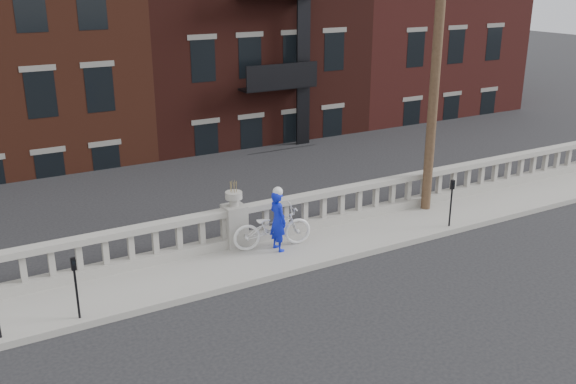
# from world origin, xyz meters

# --- Properties ---
(ground) EXTENTS (120.00, 120.00, 0.00)m
(ground) POSITION_xyz_m (0.00, 0.00, 0.00)
(ground) COLOR black
(ground) RESTS_ON ground
(sidewalk) EXTENTS (32.00, 2.20, 0.15)m
(sidewalk) POSITION_xyz_m (0.00, 3.00, 0.07)
(sidewalk) COLOR gray
(sidewalk) RESTS_ON ground
(balustrade) EXTENTS (28.00, 0.34, 1.03)m
(balustrade) POSITION_xyz_m (0.00, 3.95, 0.64)
(balustrade) COLOR gray
(balustrade) RESTS_ON sidewalk
(planter_pedestal) EXTENTS (0.55, 0.55, 1.76)m
(planter_pedestal) POSITION_xyz_m (0.00, 3.95, 0.83)
(planter_pedestal) COLOR gray
(planter_pedestal) RESTS_ON sidewalk
(lower_level) EXTENTS (80.00, 44.00, 20.80)m
(lower_level) POSITION_xyz_m (0.56, 23.04, 2.63)
(lower_level) COLOR #605E59
(lower_level) RESTS_ON ground
(utility_pole) EXTENTS (1.60, 0.28, 10.00)m
(utility_pole) POSITION_xyz_m (6.20, 3.60, 5.24)
(utility_pole) COLOR #422D1E
(utility_pole) RESTS_ON sidewalk
(parking_meter_b) EXTENTS (0.10, 0.09, 1.36)m
(parking_meter_b) POSITION_xyz_m (-4.40, 2.15, 1.00)
(parking_meter_b) COLOR black
(parking_meter_b) RESTS_ON sidewalk
(parking_meter_c) EXTENTS (0.10, 0.09, 1.36)m
(parking_meter_c) POSITION_xyz_m (5.80, 2.15, 1.00)
(parking_meter_c) COLOR black
(parking_meter_c) RESTS_ON sidewalk
(bicycle) EXTENTS (2.18, 1.11, 1.09)m
(bicycle) POSITION_xyz_m (0.79, 3.36, 0.70)
(bicycle) COLOR silver
(bicycle) RESTS_ON sidewalk
(cyclist) EXTENTS (0.43, 0.61, 1.60)m
(cyclist) POSITION_xyz_m (0.84, 3.13, 0.95)
(cyclist) COLOR #0C1BBE
(cyclist) RESTS_ON sidewalk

